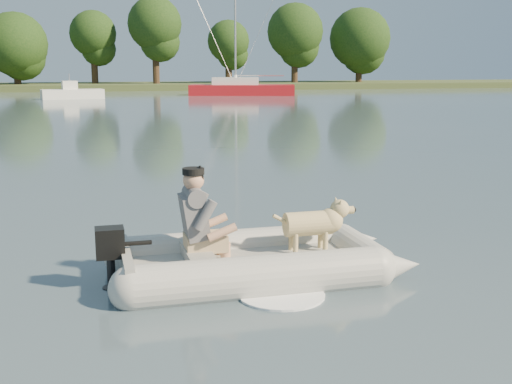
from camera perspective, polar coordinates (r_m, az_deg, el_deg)
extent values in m
plane|color=slate|center=(7.63, -1.25, -8.40)|extent=(160.00, 160.00, 0.00)
cube|color=#47512D|center=(69.08, -12.05, 9.14)|extent=(160.00, 12.00, 0.70)
cylinder|color=#332316|center=(68.89, -20.45, 9.70)|extent=(0.70, 0.70, 2.94)
sphere|color=#2A4517|center=(68.91, -20.63, 12.21)|extent=(6.27, 6.27, 6.27)
cylinder|color=#332316|center=(68.99, -14.15, 10.37)|extent=(0.70, 0.70, 3.67)
sphere|color=#2A4517|center=(69.06, -14.30, 13.50)|extent=(4.69, 4.69, 4.69)
cylinder|color=#332316|center=(67.38, -8.88, 10.82)|extent=(0.70, 0.70, 4.29)
sphere|color=#2A4517|center=(67.50, -8.99, 14.56)|extent=(5.43, 5.43, 5.43)
cylinder|color=#332316|center=(68.66, -2.44, 10.50)|extent=(0.70, 0.70, 3.21)
sphere|color=#2A4517|center=(68.69, -2.47, 13.25)|extent=(4.41, 4.41, 4.41)
cylinder|color=#332316|center=(71.00, 3.45, 10.81)|extent=(0.70, 0.70, 3.94)
sphere|color=#2A4517|center=(71.08, 3.49, 14.07)|extent=(6.03, 6.03, 6.03)
cylinder|color=#332316|center=(73.76, 9.13, 10.54)|extent=(0.70, 0.70, 3.52)
sphere|color=#2A4517|center=(73.81, 9.22, 13.34)|extent=(6.68, 6.68, 6.68)
cube|color=#A11219|center=(54.31, -1.25, 8.94)|extent=(9.08, 4.68, 1.09)
cube|color=white|center=(54.31, -1.83, 9.80)|extent=(4.17, 2.84, 0.65)
cylinder|color=#A5A5AA|center=(54.42, -1.87, 15.25)|extent=(0.17, 0.17, 10.88)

